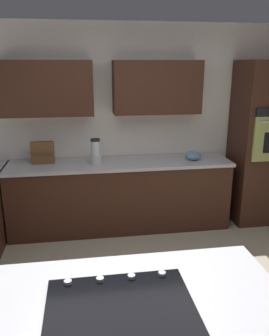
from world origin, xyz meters
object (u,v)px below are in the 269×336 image
object	(u,v)px
wall_oven	(265,144)
mixing_bowl	(193,155)
cooktop	(120,306)
blender	(96,153)
spice_rack	(43,153)

from	to	relation	value
wall_oven	mixing_bowl	distance (m)	1.01
cooktop	blender	world-z (taller)	blender
cooktop	mixing_bowl	xyz separation A→B (m)	(-1.25, -2.68, 0.05)
wall_oven	spice_rack	distance (m)	2.90
blender	mixing_bowl	world-z (taller)	blender
wall_oven	spice_rack	world-z (taller)	wall_oven
wall_oven	cooktop	size ratio (longest dim) A/B	2.82
blender	cooktop	bearing A→B (deg)	90.08
wall_oven	mixing_bowl	world-z (taller)	wall_oven
blender	mixing_bowl	bearing A→B (deg)	180.00
cooktop	spice_rack	distance (m)	2.88
wall_oven	blender	distance (m)	2.25
blender	spice_rack	bearing A→B (deg)	-10.38
cooktop	blender	distance (m)	2.68
spice_rack	cooktop	bearing A→B (deg)	103.14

